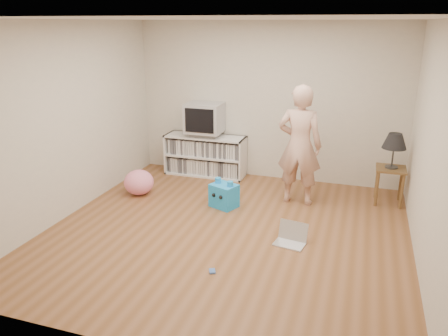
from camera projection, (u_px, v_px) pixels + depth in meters
name	position (u px, v px, depth m)	size (l,w,h in m)	color
ground	(226.00, 232.00, 5.62)	(4.50, 4.50, 0.00)	brown
walls	(227.00, 134.00, 5.20)	(4.52, 4.52, 2.60)	beige
ceiling	(227.00, 18.00, 4.79)	(4.50, 4.50, 0.01)	white
media_unit	(206.00, 155.00, 7.64)	(1.40, 0.45, 0.70)	white
dvd_deck	(205.00, 134.00, 7.51)	(0.45, 0.35, 0.07)	gray
crt_tv	(205.00, 118.00, 7.41)	(0.60, 0.53, 0.50)	#ACACB1
side_table	(390.00, 177.00, 6.39)	(0.42, 0.42, 0.55)	brown
table_lamp	(395.00, 142.00, 6.22)	(0.34, 0.34, 0.52)	#333333
person	(299.00, 146.00, 6.26)	(0.64, 0.42, 1.76)	beige
laptop	(291.00, 237.00, 5.32)	(0.40, 0.35, 0.25)	silver
playing_cards	(212.00, 271.00, 4.71)	(0.07, 0.09, 0.02)	#4971C4
plush_blue	(224.00, 195.00, 6.33)	(0.44, 0.40, 0.42)	#1993ED
plush_pink	(139.00, 182.00, 6.79)	(0.46, 0.46, 0.39)	pink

